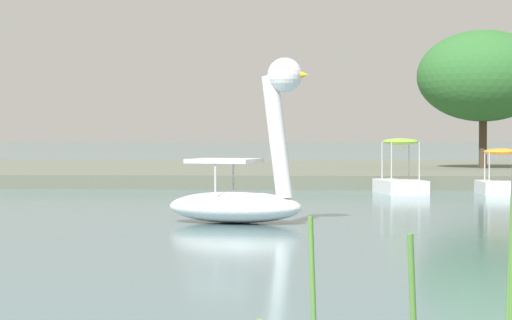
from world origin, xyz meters
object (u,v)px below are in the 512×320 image
(swan_boat, at_px, (244,184))
(pedal_boat_orange, at_px, (501,182))
(tree_broadleaf_left, at_px, (483,76))
(pedal_boat_lime, at_px, (400,177))

(swan_boat, bearing_deg, pedal_boat_orange, 58.42)
(swan_boat, xyz_separation_m, pedal_boat_orange, (6.71, 10.91, -0.40))
(pedal_boat_orange, height_order, tree_broadleaf_left, tree_broadleaf_left)
(swan_boat, bearing_deg, pedal_boat_lime, 71.25)
(swan_boat, distance_m, tree_broadleaf_left, 22.78)
(swan_boat, relative_size, tree_broadleaf_left, 0.54)
(swan_boat, relative_size, pedal_boat_lime, 1.36)
(pedal_boat_orange, bearing_deg, tree_broadleaf_left, 84.84)
(swan_boat, distance_m, pedal_boat_orange, 12.81)
(swan_boat, xyz_separation_m, tree_broadleaf_left, (7.64, 21.21, 3.30))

